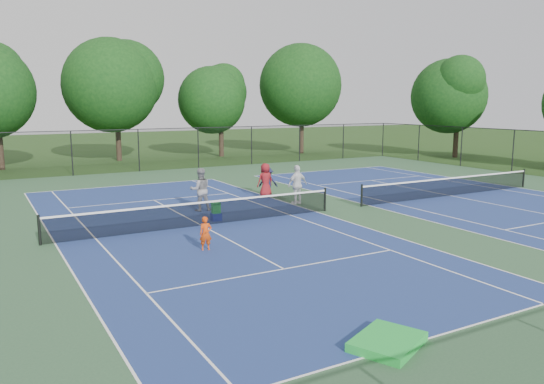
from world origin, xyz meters
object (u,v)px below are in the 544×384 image
tree_back_b (116,81)px  bystander_b (268,182)px  tree_back_c (221,95)px  bystander_c (265,180)px  tree_side_e (459,92)px  child_player (206,234)px  bystander_a (297,185)px  ball_crate (216,217)px  tree_back_d (302,82)px  ball_hopper (216,208)px  instructor (200,190)px

tree_back_b → bystander_b: bearing=-83.0°
tree_back_c → bystander_c: bearing=-108.0°
tree_side_e → bystander_b: bearing=-159.1°
tree_back_c → child_player: (-13.21, -28.34, -4.91)m
bystander_a → ball_crate: bearing=9.8°
tree_back_d → ball_crate: tree_back_d is taller
bystander_a → ball_crate: size_ratio=4.65×
ball_hopper → tree_back_d: bearing=50.8°
tree_back_c → bystander_b: 21.83m
child_player → tree_back_d: bearing=65.3°
child_player → ball_crate: child_player is taller
tree_back_d → bystander_c: 25.17m
ball_crate → tree_back_b: bearing=85.2°
tree_side_e → ball_crate: tree_side_e is taller
bystander_a → bystander_c: bearing=-86.3°
bystander_a → tree_side_e: bearing=-160.8°
ball_crate → ball_hopper: ball_hopper is taller
child_player → bystander_a: 8.83m
tree_back_c → tree_side_e: tree_side_e is taller
tree_side_e → ball_crate: (-29.13, -13.42, -5.65)m
bystander_b → bystander_c: bearing=71.9°
tree_back_d → ball_crate: (-19.13, -23.42, -6.66)m
ball_hopper → child_player: bearing=-117.9°
tree_back_b → ball_crate: (-2.13, -25.42, -6.43)m
tree_side_e → tree_back_c: bearing=148.6°
instructor → ball_crate: 2.39m
tree_back_c → bystander_a: size_ratio=4.41×
tree_side_e → bystander_a: tree_side_e is taller
child_player → bystander_b: bystander_b is taller
instructor → bystander_b: 4.90m
ball_crate → bystander_b: bearing=40.8°
tree_back_c → tree_back_d: tree_back_d is taller
tree_back_c → tree_side_e: (18.00, -11.00, 0.33)m
bystander_a → ball_crate: (-4.90, -1.48, -0.79)m
tree_side_e → bystander_b: (-24.39, -9.33, -5.06)m
tree_back_b → tree_back_d: size_ratio=0.97×
tree_back_d → ball_hopper: bearing=-129.2°
tree_side_e → ball_crate: size_ratio=21.68×
child_player → ball_crate: size_ratio=2.77×
tree_back_b → instructor: size_ratio=5.13×
tree_back_d → bystander_b: bearing=-126.7°
tree_side_e → bystander_b: size_ratio=5.90×
instructor → tree_back_d: bearing=-122.0°
instructor → tree_back_c: bearing=-106.5°
bystander_a → bystander_b: size_ratio=1.27×
tree_side_e → bystander_a: size_ratio=4.67×
tree_back_b → ball_crate: tree_back_b is taller
tree_back_b → tree_side_e: size_ratio=1.13×
tree_back_d → bystander_b: (-14.39, -19.33, -6.07)m
tree_back_c → ball_crate: (-11.13, -24.42, -5.32)m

